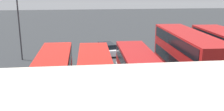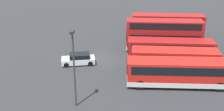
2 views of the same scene
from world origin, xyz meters
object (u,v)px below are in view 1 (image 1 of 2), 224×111
Objects in this scene: bus_single_deck_third at (140,71)px; bus_single_deck_fifth at (53,74)px; bus_double_decker_second at (187,58)px; bus_single_deck_fourth at (95,73)px; lamp_post_tall at (19,22)px; car_hatchback_silver at (106,49)px.

bus_single_deck_third and bus_single_deck_fifth have the same top height.
bus_single_deck_third is (4.03, 0.38, -0.83)m from bus_double_decker_second.
bus_single_deck_fifth is (3.24, -0.07, 0.00)m from bus_single_deck_fourth.
bus_single_deck_fifth is 11.69m from lamp_post_tall.
bus_double_decker_second is at bearing -174.66° from bus_single_deck_third.
car_hatchback_silver is (-5.30, -11.73, -0.92)m from bus_single_deck_fifth.
bus_single_deck_third is at bearing 137.40° from lamp_post_tall.
bus_double_decker_second is 10.88m from bus_single_deck_fifth.
bus_double_decker_second reaches higher than bus_single_deck_fourth.
bus_double_decker_second is 1.05× the size of bus_single_deck_fourth.
bus_single_deck_fifth is (6.81, -0.12, 0.00)m from bus_single_deck_third.
bus_single_deck_third is at bearing 178.96° from bus_single_deck_fifth.
car_hatchback_silver is at bearing -82.71° from bus_single_deck_third.
bus_double_decker_second reaches higher than bus_single_deck_third.
bus_single_deck_fourth and bus_single_deck_fifth have the same top height.
car_hatchback_silver is at bearing -114.31° from bus_single_deck_fifth.
lamp_post_tall is (15.45, -10.13, 1.95)m from bus_double_decker_second.
bus_single_deck_third is 15.77m from lamp_post_tall.
car_hatchback_silver is 0.60× the size of lamp_post_tall.
lamp_post_tall is at bearing -42.60° from bus_single_deck_third.
car_hatchback_silver is (-2.05, -11.79, -0.92)m from bus_single_deck_fourth.
car_hatchback_silver is 10.66m from lamp_post_tall.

